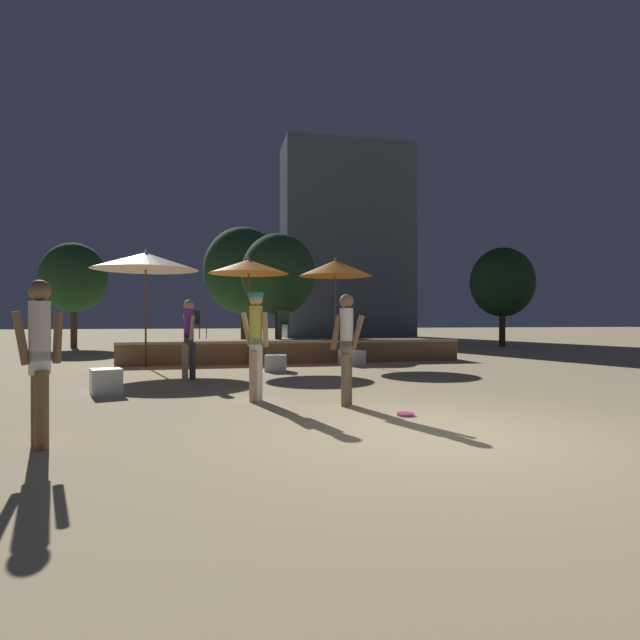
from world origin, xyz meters
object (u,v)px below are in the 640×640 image
(person_0, at_px, (189,337))
(person_1, at_px, (347,346))
(cube_seat_1, at_px, (352,358))
(bistro_chair_0, at_px, (197,321))
(patio_umbrella_2, at_px, (335,268))
(background_tree_0, at_px, (74,278))
(bistro_chair_1, at_px, (284,321))
(background_tree_2, at_px, (502,282))
(background_tree_3, at_px, (278,274))
(cube_seat_2, at_px, (106,381))
(person_3, at_px, (256,340))
(patio_umbrella_0, at_px, (249,267))
(cube_seat_0, at_px, (276,363))
(person_2, at_px, (40,357))
(background_tree_1, at_px, (243,271))
(frisbee_disc, at_px, (405,414))
(patio_umbrella_1, at_px, (146,261))

(person_0, xyz_separation_m, person_1, (2.47, -3.71, -0.02))
(cube_seat_1, xyz_separation_m, bistro_chair_0, (-4.27, 2.82, 1.00))
(patio_umbrella_2, xyz_separation_m, bistro_chair_0, (-4.07, 1.74, -1.59))
(bistro_chair_0, height_order, background_tree_0, background_tree_0)
(cube_seat_1, height_order, background_tree_0, background_tree_0)
(bistro_chair_1, relative_size, background_tree_2, 0.20)
(bistro_chair_0, height_order, background_tree_3, background_tree_3)
(cube_seat_2, relative_size, person_3, 0.36)
(cube_seat_2, height_order, background_tree_3, background_tree_3)
(patio_umbrella_2, distance_m, background_tree_0, 13.64)
(patio_umbrella_0, bearing_deg, person_0, -114.79)
(cube_seat_0, xyz_separation_m, person_3, (-0.83, -4.42, 0.77))
(person_0, distance_m, background_tree_3, 10.16)
(cube_seat_2, bearing_deg, person_2, -88.06)
(person_2, distance_m, background_tree_2, 21.26)
(cube_seat_0, distance_m, background_tree_1, 13.99)
(person_2, xyz_separation_m, frisbee_disc, (4.22, 0.83, -0.89))
(bistro_chair_0, xyz_separation_m, background_tree_3, (3.08, 4.14, 1.90))
(bistro_chair_1, relative_size, background_tree_0, 0.19)
(person_3, bearing_deg, bistro_chair_1, -157.11)
(cube_seat_2, xyz_separation_m, background_tree_3, (4.37, 11.17, 2.89))
(patio_umbrella_1, bearing_deg, patio_umbrella_0, 3.22)
(cube_seat_0, height_order, background_tree_0, background_tree_0)
(person_2, bearing_deg, cube_seat_1, 116.23)
(cube_seat_1, height_order, background_tree_3, background_tree_3)
(person_0, distance_m, background_tree_0, 14.46)
(person_0, height_order, background_tree_1, background_tree_1)
(patio_umbrella_0, distance_m, background_tree_0, 12.24)
(person_3, xyz_separation_m, background_tree_2, (12.30, 12.88, 2.00))
(bistro_chair_1, xyz_separation_m, frisbee_disc, (0.33, -9.73, -1.19))
(patio_umbrella_1, xyz_separation_m, person_0, (1.27, -3.02, -1.91))
(bistro_chair_0, xyz_separation_m, background_tree_2, (13.49, 4.54, 1.75))
(background_tree_1, bearing_deg, cube_seat_1, -79.43)
(person_0, height_order, frisbee_disc, person_0)
(person_0, height_order, person_1, person_0)
(background_tree_1, bearing_deg, person_0, -97.45)
(patio_umbrella_0, bearing_deg, patio_umbrella_2, 8.26)
(bistro_chair_1, bearing_deg, bistro_chair_0, 176.86)
(background_tree_1, bearing_deg, bistro_chair_1, -85.47)
(background_tree_0, bearing_deg, background_tree_3, -22.93)
(bistro_chair_0, xyz_separation_m, background_tree_0, (-5.64, 7.83, 1.90))
(cube_seat_0, bearing_deg, cube_seat_2, -136.77)
(bistro_chair_0, distance_m, background_tree_1, 10.13)
(patio_umbrella_2, bearing_deg, frisbee_disc, -97.04)
(patio_umbrella_0, distance_m, background_tree_1, 11.78)
(patio_umbrella_2, relative_size, background_tree_0, 0.67)
(bistro_chair_1, bearing_deg, cube_seat_0, -100.28)
(cube_seat_0, bearing_deg, background_tree_0, 123.10)
(person_2, xyz_separation_m, background_tree_0, (-4.48, 18.57, 2.20))
(frisbee_disc, bearing_deg, cube_seat_1, 80.25)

